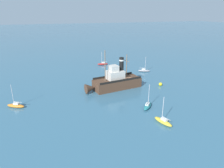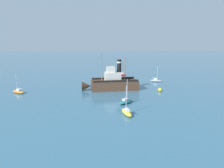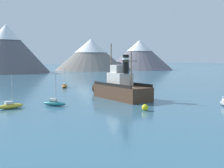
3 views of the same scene
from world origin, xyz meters
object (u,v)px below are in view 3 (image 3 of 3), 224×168
Objects in this scene: sailboat_orange at (65,86)px; sailboat_yellow at (10,106)px; mooring_buoy at (145,108)px; old_tugboat at (120,88)px; sailboat_teal at (54,103)px.

sailboat_orange and sailboat_yellow have the same top height.
sailboat_orange is 34.62m from mooring_buoy.
old_tugboat is at bearing 78.33° from mooring_buoy.
old_tugboat reaches higher than sailboat_teal.
sailboat_teal is at bearing 136.29° from mooring_buoy.
sailboat_teal is at bearing -110.68° from sailboat_orange.
sailboat_yellow is at bearing 175.25° from sailboat_teal.
sailboat_yellow is at bearing 148.14° from mooring_buoy.
old_tugboat is 3.00× the size of sailboat_yellow.
old_tugboat is 3.00× the size of sailboat_orange.
mooring_buoy is at bearing -89.05° from sailboat_orange.
old_tugboat is 18.84m from sailboat_yellow.
old_tugboat reaches higher than mooring_buoy.
sailboat_teal and sailboat_orange have the same top height.
sailboat_teal reaches higher than mooring_buoy.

